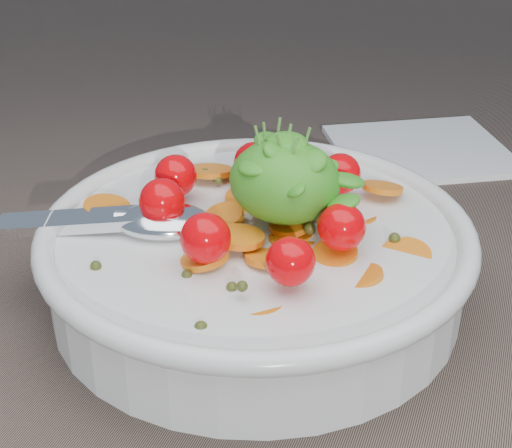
% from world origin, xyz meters
% --- Properties ---
extents(ground, '(6.00, 6.00, 0.00)m').
position_xyz_m(ground, '(0.00, 0.00, 0.00)').
color(ground, brown).
rests_on(ground, ground).
extents(bowl, '(0.30, 0.28, 0.12)m').
position_xyz_m(bowl, '(-0.03, -0.03, 0.03)').
color(bowl, silver).
rests_on(bowl, ground).
extents(napkin, '(0.20, 0.20, 0.01)m').
position_xyz_m(napkin, '(0.04, 0.25, 0.00)').
color(napkin, white).
rests_on(napkin, ground).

